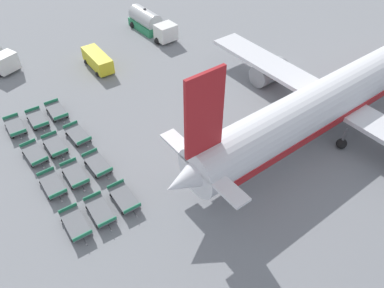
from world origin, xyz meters
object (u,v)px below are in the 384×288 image
at_px(baggage_dolly_row_mid_a_col_a, 37,119).
at_px(baggage_dolly_row_mid_b_col_b, 78,134).
at_px(fuel_tanker_secondary, 150,23).
at_px(airplane, 344,92).
at_px(service_van, 98,60).
at_px(baggage_dolly_row_near_col_b, 34,154).
at_px(baggage_dolly_row_near_col_d, 76,224).
at_px(baggage_dolly_row_mid_b_col_c, 97,164).
at_px(baggage_dolly_row_mid_a_col_c, 75,174).
at_px(baggage_dolly_row_near_col_c, 52,184).
at_px(baggage_dolly_row_mid_a_col_b, 55,145).
at_px(baggage_dolly_row_near_col_a, 15,126).
at_px(baggage_dolly_row_mid_a_col_d, 100,211).
at_px(baggage_dolly_row_mid_b_col_d, 124,198).
at_px(baggage_dolly_row_mid_b_col_a, 57,111).

distance_m(baggage_dolly_row_mid_a_col_a, baggage_dolly_row_mid_b_col_b, 5.27).
bearing_deg(fuel_tanker_secondary, airplane, 6.70).
bearing_deg(baggage_dolly_row_mid_b_col_b, service_van, 142.01).
relative_size(baggage_dolly_row_near_col_b, baggage_dolly_row_mid_b_col_b, 1.00).
relative_size(baggage_dolly_row_near_col_d, baggage_dolly_row_mid_b_col_b, 1.01).
relative_size(fuel_tanker_secondary, baggage_dolly_row_near_col_d, 2.27).
xyz_separation_m(airplane, baggage_dolly_row_mid_b_col_c, (-9.56, -22.66, -2.87)).
height_order(baggage_dolly_row_mid_a_col_c, baggage_dolly_row_mid_b_col_b, same).
distance_m(service_van, baggage_dolly_row_near_col_b, 16.23).
bearing_deg(baggage_dolly_row_near_col_c, baggage_dolly_row_mid_a_col_a, 164.53).
bearing_deg(baggage_dolly_row_near_col_b, baggage_dolly_row_mid_a_col_b, 86.34).
bearing_deg(baggage_dolly_row_mid_b_col_c, baggage_dolly_row_near_col_a, -159.32).
height_order(baggage_dolly_row_near_col_c, baggage_dolly_row_mid_a_col_d, same).
relative_size(baggage_dolly_row_mid_a_col_b, baggage_dolly_row_mid_b_col_d, 1.00).
relative_size(baggage_dolly_row_mid_a_col_c, baggage_dolly_row_mid_b_col_c, 1.01).
distance_m(fuel_tanker_secondary, baggage_dolly_row_mid_a_col_d, 32.38).
bearing_deg(baggage_dolly_row_near_col_b, baggage_dolly_row_mid_b_col_d, 20.32).
height_order(airplane, baggage_dolly_row_mid_a_col_c, airplane).
bearing_deg(baggage_dolly_row_mid_a_col_a, baggage_dolly_row_near_col_d, -11.53).
relative_size(baggage_dolly_row_near_col_d, baggage_dolly_row_mid_a_col_c, 1.00).
bearing_deg(baggage_dolly_row_mid_b_col_b, baggage_dolly_row_mid_a_col_c, -29.37).
xyz_separation_m(service_van, baggage_dolly_row_near_col_b, (10.36, -12.49, -0.60)).
relative_size(baggage_dolly_row_near_col_a, baggage_dolly_row_mid_b_col_c, 1.01).
bearing_deg(airplane, baggage_dolly_row_mid_a_col_c, -111.35).
bearing_deg(baggage_dolly_row_near_col_c, baggage_dolly_row_near_col_b, 176.03).
bearing_deg(baggage_dolly_row_mid_a_col_a, airplane, 51.55).
relative_size(baggage_dolly_row_mid_a_col_c, baggage_dolly_row_mid_a_col_d, 1.00).
bearing_deg(baggage_dolly_row_mid_b_col_b, fuel_tanker_secondary, 127.62).
bearing_deg(baggage_dolly_row_mid_a_col_d, airplane, 79.12).
relative_size(baggage_dolly_row_near_col_d, baggage_dolly_row_mid_a_col_d, 1.00).
bearing_deg(airplane, baggage_dolly_row_mid_a_col_d, -100.88).
distance_m(baggage_dolly_row_mid_b_col_a, baggage_dolly_row_mid_b_col_d, 14.58).
relative_size(baggage_dolly_row_near_col_c, baggage_dolly_row_mid_b_col_c, 1.00).
distance_m(baggage_dolly_row_near_col_b, baggage_dolly_row_near_col_d, 9.56).
bearing_deg(baggage_dolly_row_near_col_b, baggage_dolly_row_near_col_a, 179.10).
relative_size(baggage_dolly_row_near_col_b, baggage_dolly_row_near_col_c, 0.99).
distance_m(baggage_dolly_row_near_col_c, baggage_dolly_row_mid_a_col_a, 9.73).
distance_m(airplane, baggage_dolly_row_near_col_d, 27.74).
xyz_separation_m(baggage_dolly_row_near_col_c, baggage_dolly_row_mid_b_col_c, (0.31, 4.17, 0.00)).
height_order(fuel_tanker_secondary, baggage_dolly_row_mid_b_col_b, fuel_tanker_secondary).
relative_size(baggage_dolly_row_near_col_a, baggage_dolly_row_mid_b_col_b, 1.01).
distance_m(baggage_dolly_row_mid_b_col_a, baggage_dolly_row_mid_b_col_c, 9.72).
distance_m(service_van, baggage_dolly_row_mid_a_col_b, 14.86).
relative_size(fuel_tanker_secondary, baggage_dolly_row_mid_a_col_b, 2.28).
distance_m(service_van, baggage_dolly_row_mid_b_col_d, 21.99).
relative_size(baggage_dolly_row_mid_a_col_a, baggage_dolly_row_mid_a_col_c, 1.00).
xyz_separation_m(baggage_dolly_row_near_col_a, baggage_dolly_row_near_col_d, (14.61, -0.72, 0.00)).
relative_size(fuel_tanker_secondary, baggage_dolly_row_mid_b_col_b, 2.30).
distance_m(service_van, baggage_dolly_row_mid_b_col_b, 13.23).
distance_m(baggage_dolly_row_near_col_c, baggage_dolly_row_mid_b_col_a, 10.51).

